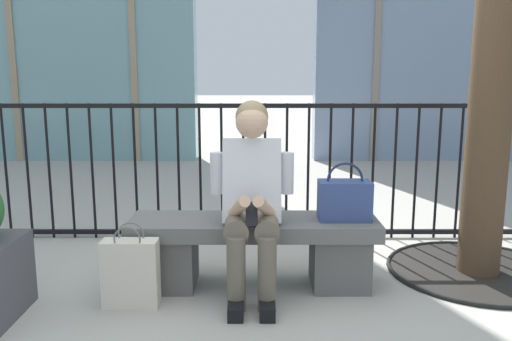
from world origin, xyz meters
name	(u,v)px	position (x,y,z in m)	size (l,w,h in m)	color
ground_plane	(256,285)	(0.00, 0.00, 0.00)	(60.00, 60.00, 0.00)	#B2ADA3
stone_bench	(256,246)	(0.00, 0.00, 0.27)	(1.60, 0.44, 0.45)	slate
seated_person_with_phone	(254,193)	(-0.01, -0.13, 0.65)	(0.52, 0.66, 1.21)	#6B6051
handbag_on_bench	(347,199)	(0.58, -0.01, 0.58)	(0.33, 0.18, 0.37)	#33477F
shopping_bag	(133,272)	(-0.73, -0.32, 0.21)	(0.33, 0.14, 0.51)	beige
plaza_railing	(256,171)	(0.00, 1.03, 0.57)	(9.18, 0.04, 1.13)	black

